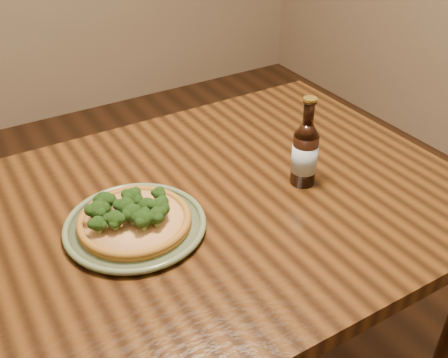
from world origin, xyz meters
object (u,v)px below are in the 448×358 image
plate (135,225)px  pizza (133,218)px  beer_bottle (305,153)px  table (141,258)px

plate → pizza: (-0.00, 0.00, 0.02)m
plate → beer_bottle: size_ratio=1.37×
table → beer_bottle: 0.46m
table → pizza: size_ratio=6.51×
plate → beer_bottle: beer_bottle is taller
table → pizza: pizza is taller
pizza → beer_bottle: size_ratio=1.09×
pizza → beer_bottle: bearing=-5.8°
plate → beer_bottle: bearing=-5.8°
plate → pizza: bearing=165.5°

